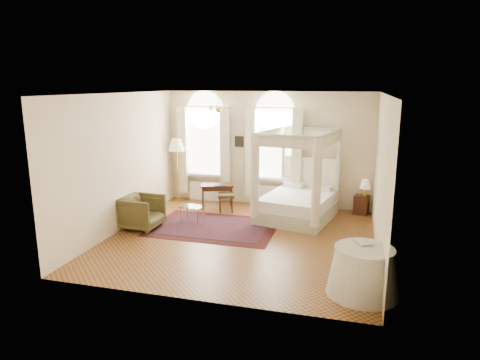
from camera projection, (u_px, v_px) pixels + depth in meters
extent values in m
plane|color=#945B2B|center=(241.00, 238.00, 9.93)|extent=(6.00, 6.00, 0.00)
plane|color=#FAE7BE|center=(268.00, 149.00, 12.38)|extent=(6.00, 0.00, 6.00)
plane|color=#FAE7BE|center=(191.00, 204.00, 6.74)|extent=(6.00, 0.00, 6.00)
plane|color=#FAE7BE|center=(121.00, 162.00, 10.33)|extent=(0.00, 6.00, 6.00)
plane|color=#FAE7BE|center=(381.00, 176.00, 8.79)|extent=(0.00, 6.00, 6.00)
plane|color=white|center=(241.00, 94.00, 9.20)|extent=(6.00, 6.00, 0.00)
cube|color=white|center=(205.00, 142.00, 12.81)|extent=(1.10, 0.04, 1.90)
cylinder|color=white|center=(205.00, 110.00, 12.60)|extent=(1.10, 0.04, 1.10)
cube|color=white|center=(205.00, 175.00, 12.94)|extent=(1.32, 0.24, 0.08)
cube|color=beige|center=(183.00, 150.00, 12.88)|extent=(0.28, 0.14, 2.60)
cube|color=beige|center=(225.00, 152.00, 12.53)|extent=(0.28, 0.14, 2.60)
cube|color=white|center=(206.00, 191.00, 13.07)|extent=(1.00, 0.12, 0.58)
cube|color=white|center=(274.00, 144.00, 12.27)|extent=(1.10, 0.04, 1.90)
cylinder|color=white|center=(275.00, 111.00, 12.06)|extent=(1.10, 0.04, 1.10)
cube|color=white|center=(273.00, 179.00, 12.41)|extent=(1.32, 0.24, 0.08)
cube|color=beige|center=(250.00, 153.00, 12.34)|extent=(0.28, 0.14, 2.60)
cube|color=beige|center=(297.00, 155.00, 12.00)|extent=(0.28, 0.14, 2.60)
cube|color=white|center=(273.00, 196.00, 12.54)|extent=(1.00, 0.12, 0.58)
cylinder|color=gold|center=(218.00, 100.00, 10.60)|extent=(0.02, 0.02, 0.40)
sphere|color=gold|center=(218.00, 109.00, 10.65)|extent=(0.16, 0.16, 0.16)
sphere|color=#F6E4BF|center=(227.00, 107.00, 10.58)|extent=(0.07, 0.07, 0.07)
sphere|color=#F6E4BF|center=(225.00, 106.00, 10.78)|extent=(0.07, 0.07, 0.07)
sphere|color=#F6E4BF|center=(217.00, 106.00, 10.84)|extent=(0.07, 0.07, 0.07)
sphere|color=#F6E4BF|center=(210.00, 106.00, 10.69)|extent=(0.07, 0.07, 0.07)
sphere|color=#F6E4BF|center=(212.00, 107.00, 10.48)|extent=(0.07, 0.07, 0.07)
sphere|color=#F6E4BF|center=(220.00, 107.00, 10.43)|extent=(0.07, 0.07, 0.07)
cube|color=black|center=(239.00, 141.00, 12.53)|extent=(0.26, 0.03, 0.32)
cube|color=black|center=(319.00, 141.00, 11.92)|extent=(0.22, 0.03, 0.26)
cube|color=#B3B795|center=(297.00, 212.00, 11.36)|extent=(2.09, 2.40, 0.36)
cube|color=silver|center=(297.00, 200.00, 11.29)|extent=(1.97, 2.28, 0.28)
cube|color=beige|center=(310.00, 178.00, 12.08)|extent=(1.68, 0.42, 1.20)
cube|color=#B3B795|center=(284.00, 167.00, 12.35)|extent=(0.11, 0.11, 2.30)
cube|color=#B3B795|center=(338.00, 172.00, 11.66)|extent=(0.11, 0.11, 2.30)
cube|color=#B3B795|center=(255.00, 181.00, 10.63)|extent=(0.11, 0.11, 2.30)
cube|color=#B3B795|center=(316.00, 188.00, 9.94)|extent=(0.11, 0.11, 2.30)
cube|color=#B3B795|center=(311.00, 129.00, 11.75)|extent=(1.68, 0.42, 0.08)
cube|color=#B3B795|center=(286.00, 136.00, 10.03)|extent=(1.68, 0.42, 0.08)
cube|color=#B3B795|center=(271.00, 131.00, 11.24)|extent=(0.50, 2.07, 0.08)
cube|color=#B3B795|center=(330.00, 134.00, 10.54)|extent=(0.50, 2.07, 0.08)
cube|color=beige|center=(311.00, 134.00, 11.78)|extent=(1.73, 0.39, 0.28)
cube|color=beige|center=(286.00, 142.00, 10.06)|extent=(1.73, 0.39, 0.28)
cube|color=beige|center=(271.00, 136.00, 11.27)|extent=(0.47, 2.12, 0.28)
cube|color=beige|center=(330.00, 139.00, 10.57)|extent=(0.47, 2.12, 0.28)
cylinder|color=beige|center=(255.00, 177.00, 10.61)|extent=(0.22, 0.22, 2.10)
cylinder|color=beige|center=(317.00, 183.00, 9.91)|extent=(0.22, 0.22, 2.10)
cube|color=#3D1C10|center=(361.00, 205.00, 11.72)|extent=(0.44, 0.41, 0.53)
cylinder|color=gold|center=(365.00, 192.00, 11.62)|extent=(0.13, 0.13, 0.21)
cone|color=#F6E4BF|center=(365.00, 184.00, 11.57)|extent=(0.30, 0.30, 0.23)
cube|color=#3D1C10|center=(217.00, 185.00, 12.22)|extent=(1.03, 0.77, 0.06)
cube|color=#3D1C10|center=(217.00, 188.00, 12.24)|extent=(0.92, 0.65, 0.09)
cylinder|color=#3D1C10|center=(203.00, 196.00, 12.45)|extent=(0.05, 0.05, 0.65)
cylinder|color=#3D1C10|center=(231.00, 195.00, 12.51)|extent=(0.05, 0.05, 0.65)
cylinder|color=#3D1C10|center=(203.00, 199.00, 12.09)|extent=(0.05, 0.05, 0.65)
cylinder|color=#3D1C10|center=(232.00, 198.00, 12.15)|extent=(0.05, 0.05, 0.65)
imported|color=black|center=(220.00, 185.00, 12.09)|extent=(0.37, 0.25, 0.03)
cube|color=#44361D|center=(226.00, 195.00, 11.93)|extent=(0.56, 0.56, 0.09)
cylinder|color=#3D1C10|center=(220.00, 206.00, 11.81)|extent=(0.04, 0.04, 0.42)
cylinder|color=#3D1C10|center=(232.00, 205.00, 11.83)|extent=(0.04, 0.04, 0.42)
cylinder|color=#3D1C10|center=(220.00, 202.00, 12.14)|extent=(0.04, 0.04, 0.42)
cylinder|color=#3D1C10|center=(232.00, 202.00, 12.16)|extent=(0.04, 0.04, 0.42)
imported|color=#463E1E|center=(142.00, 212.00, 10.53)|extent=(0.96, 0.93, 0.83)
cube|color=silver|center=(192.00, 206.00, 11.11)|extent=(0.63, 0.49, 0.02)
cylinder|color=gold|center=(181.00, 214.00, 11.10)|extent=(0.02, 0.02, 0.39)
cylinder|color=gold|center=(198.00, 217.00, 10.91)|extent=(0.02, 0.02, 0.39)
cylinder|color=gold|center=(187.00, 211.00, 11.40)|extent=(0.02, 0.02, 0.39)
cylinder|color=gold|center=(204.00, 213.00, 11.20)|extent=(0.02, 0.02, 0.39)
cylinder|color=gold|center=(178.00, 200.00, 13.10)|extent=(0.34, 0.34, 0.03)
cylinder|color=gold|center=(177.00, 174.00, 12.92)|extent=(0.04, 0.04, 1.68)
cone|color=#F6E4BF|center=(176.00, 145.00, 12.73)|extent=(0.49, 0.49, 0.36)
cube|color=#461013|center=(214.00, 227.00, 10.69)|extent=(3.08, 2.22, 0.01)
cube|color=black|center=(214.00, 227.00, 10.68)|extent=(2.60, 1.74, 0.01)
cone|color=beige|center=(363.00, 272.00, 7.23)|extent=(1.22, 1.22, 0.79)
cylinder|color=beige|center=(365.00, 249.00, 7.14)|extent=(1.00, 1.00, 0.04)
imported|color=black|center=(357.00, 243.00, 7.31)|extent=(0.33, 0.37, 0.03)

